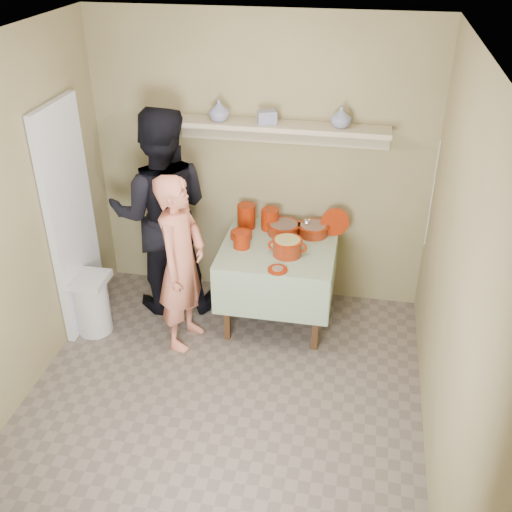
% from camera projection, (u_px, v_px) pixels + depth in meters
% --- Properties ---
extents(ground, '(3.50, 3.50, 0.00)m').
position_uv_depth(ground, '(218.00, 414.00, 4.47)').
color(ground, '#6C5E54').
rests_on(ground, ground).
extents(tile_panel, '(0.06, 0.70, 2.00)m').
position_uv_depth(tile_panel, '(71.00, 221.00, 5.00)').
color(tile_panel, silver).
rests_on(tile_panel, ground).
extents(plate_stack_a, '(0.16, 0.16, 0.22)m').
position_uv_depth(plate_stack_a, '(246.00, 216.00, 5.37)').
color(plate_stack_a, '#7C1601').
rests_on(plate_stack_a, serving_table).
extents(plate_stack_b, '(0.16, 0.16, 0.19)m').
position_uv_depth(plate_stack_b, '(270.00, 219.00, 5.34)').
color(plate_stack_b, '#7C1601').
rests_on(plate_stack_b, serving_table).
extents(bowl_stack, '(0.14, 0.14, 0.14)m').
position_uv_depth(bowl_stack, '(242.00, 240.00, 5.07)').
color(bowl_stack, '#7C1601').
rests_on(bowl_stack, serving_table).
extents(empty_bowl, '(0.19, 0.19, 0.06)m').
position_uv_depth(empty_bowl, '(241.00, 235.00, 5.23)').
color(empty_bowl, '#7C1601').
rests_on(empty_bowl, serving_table).
extents(propped_lid, '(0.26, 0.12, 0.25)m').
position_uv_depth(propped_lid, '(335.00, 222.00, 5.24)').
color(propped_lid, '#7C1601').
rests_on(propped_lid, serving_table).
extents(vase_right, '(0.19, 0.19, 0.17)m').
position_uv_depth(vase_right, '(341.00, 117.00, 4.82)').
color(vase_right, navy).
rests_on(vase_right, wall_shelf).
extents(vase_left, '(0.24, 0.24, 0.18)m').
position_uv_depth(vase_left, '(219.00, 110.00, 4.96)').
color(vase_left, navy).
rests_on(vase_left, wall_shelf).
extents(ceramic_box, '(0.18, 0.15, 0.11)m').
position_uv_depth(ceramic_box, '(267.00, 117.00, 4.92)').
color(ceramic_box, navy).
rests_on(ceramic_box, wall_shelf).
extents(person_cook, '(0.45, 0.61, 1.54)m').
position_uv_depth(person_cook, '(181.00, 263.00, 4.85)').
color(person_cook, '#DB7A5E').
rests_on(person_cook, ground).
extents(person_helper, '(1.07, 0.92, 1.90)m').
position_uv_depth(person_helper, '(162.00, 213.00, 5.24)').
color(person_helper, black).
rests_on(person_helper, ground).
extents(room_shell, '(3.04, 3.54, 2.62)m').
position_uv_depth(room_shell, '(209.00, 222.00, 3.65)').
color(room_shell, '#928759').
rests_on(room_shell, ground).
extents(serving_table, '(0.97, 0.97, 0.76)m').
position_uv_depth(serving_table, '(279.00, 257.00, 5.19)').
color(serving_table, '#4C2D16').
rests_on(serving_table, ground).
extents(cazuela_meat_a, '(0.30, 0.30, 0.10)m').
position_uv_depth(cazuela_meat_a, '(284.00, 228.00, 5.29)').
color(cazuela_meat_a, maroon).
rests_on(cazuela_meat_a, serving_table).
extents(cazuela_meat_b, '(0.28, 0.28, 0.10)m').
position_uv_depth(cazuela_meat_b, '(313.00, 229.00, 5.27)').
color(cazuela_meat_b, maroon).
rests_on(cazuela_meat_b, serving_table).
extents(ladle, '(0.08, 0.26, 0.19)m').
position_uv_depth(ladle, '(307.00, 223.00, 5.26)').
color(ladle, silver).
rests_on(ladle, cazuela_meat_b).
extents(cazuela_rice, '(0.33, 0.25, 0.14)m').
position_uv_depth(cazuela_rice, '(287.00, 246.00, 4.95)').
color(cazuela_rice, maroon).
rests_on(cazuela_rice, serving_table).
extents(front_plate, '(0.16, 0.16, 0.03)m').
position_uv_depth(front_plate, '(278.00, 269.00, 4.77)').
color(front_plate, '#7C1601').
rests_on(front_plate, serving_table).
extents(wall_shelf, '(1.80, 0.25, 0.21)m').
position_uv_depth(wall_shelf, '(282.00, 128.00, 4.99)').
color(wall_shelf, '#B9AC89').
rests_on(wall_shelf, room_shell).
extents(trash_bin, '(0.32, 0.32, 0.56)m').
position_uv_depth(trash_bin, '(92.00, 304.00, 5.21)').
color(trash_bin, silver).
rests_on(trash_bin, ground).
extents(electrical_cord, '(0.01, 0.05, 0.90)m').
position_uv_depth(electrical_cord, '(432.00, 195.00, 4.86)').
color(electrical_cord, silver).
rests_on(electrical_cord, wall_shelf).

